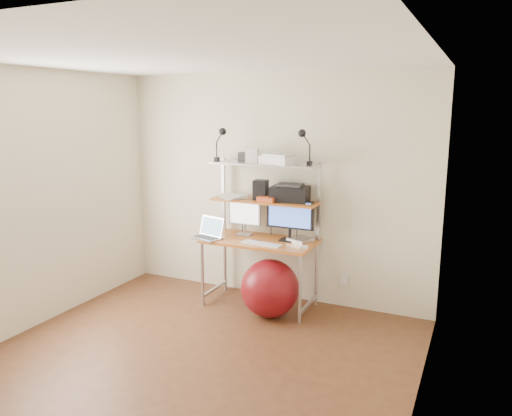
{
  "coord_description": "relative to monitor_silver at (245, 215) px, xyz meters",
  "views": [
    {
      "loc": [
        2.12,
        -3.26,
        2.12
      ],
      "look_at": [
        0.09,
        1.15,
        1.15
      ],
      "focal_mm": 35.0,
      "sensor_mm": 36.0,
      "label": 1
    }
  ],
  "objects": [
    {
      "name": "paper_stack",
      "position": [
        -0.14,
        -0.01,
        0.2
      ],
      "size": [
        0.39,
        0.41,
        0.02
      ],
      "color": "white",
      "rests_on": "mid_shelf"
    },
    {
      "name": "wall_outlet",
      "position": [
        1.09,
        0.21,
        -0.66
      ],
      "size": [
        0.08,
        0.01,
        0.12
      ],
      "primitive_type": "cube",
      "color": "white",
      "rests_on": "room"
    },
    {
      "name": "phone",
      "position": [
        0.24,
        -0.27,
        -0.22
      ],
      "size": [
        0.08,
        0.15,
        0.01
      ],
      "primitive_type": "cube",
      "rotation": [
        0.0,
        0.0,
        -0.0
      ],
      "color": "black",
      "rests_on": "desktop"
    },
    {
      "name": "clip_lamp_right",
      "position": [
        0.69,
        -0.05,
        0.85
      ],
      "size": [
        0.14,
        0.08,
        0.36
      ],
      "color": "black",
      "rests_on": "top_shelf"
    },
    {
      "name": "room",
      "position": [
        0.24,
        -1.58,
        0.29
      ],
      "size": [
        3.6,
        3.6,
        3.6
      ],
      "color": "brown",
      "rests_on": "ground"
    },
    {
      "name": "mouse",
      "position": [
        0.78,
        -0.25,
        -0.21
      ],
      "size": [
        0.09,
        0.07,
        0.02
      ],
      "primitive_type": "cube",
      "rotation": [
        0.0,
        0.0,
        0.34
      ],
      "color": "white",
      "rests_on": "desktop"
    },
    {
      "name": "box_grey",
      "position": [
        -0.04,
        0.05,
        0.64
      ],
      "size": [
        0.12,
        0.12,
        0.1
      ],
      "primitive_type": "cube",
      "rotation": [
        0.0,
        0.0,
        0.22
      ],
      "color": "#323234",
      "rests_on": "top_shelf"
    },
    {
      "name": "mac_mini",
      "position": [
        0.67,
        -0.02,
        -0.2
      ],
      "size": [
        0.28,
        0.28,
        0.04
      ],
      "primitive_type": "cube",
      "rotation": [
        0.0,
        0.0,
        -0.34
      ],
      "color": "#B8B7BC",
      "rests_on": "desktop"
    },
    {
      "name": "monitor_silver",
      "position": [
        0.0,
        0.0,
        0.0
      ],
      "size": [
        0.38,
        0.14,
        0.42
      ],
      "rotation": [
        0.0,
        0.0,
        0.03
      ],
      "color": "#ADACB1",
      "rests_on": "desktop"
    },
    {
      "name": "monitor_black",
      "position": [
        0.54,
        -0.03,
        0.04
      ],
      "size": [
        0.52,
        0.15,
        0.52
      ],
      "rotation": [
        0.0,
        0.0,
        0.0
      ],
      "color": "black",
      "rests_on": "desktop"
    },
    {
      "name": "nas_cube",
      "position": [
        0.19,
        0.0,
        0.29
      ],
      "size": [
        0.16,
        0.16,
        0.21
      ],
      "primitive_type": "cube",
      "rotation": [
        0.0,
        0.0,
        0.14
      ],
      "color": "black",
      "rests_on": "mid_shelf"
    },
    {
      "name": "clip_lamp_left",
      "position": [
        -0.23,
        -0.08,
        0.85
      ],
      "size": [
        0.14,
        0.08,
        0.36
      ],
      "color": "black",
      "rests_on": "top_shelf"
    },
    {
      "name": "scanner",
      "position": [
        0.41,
        -0.03,
        0.63
      ],
      "size": [
        0.42,
        0.34,
        0.1
      ],
      "rotation": [
        0.0,
        0.0,
        -0.33
      ],
      "color": "white",
      "rests_on": "top_shelf"
    },
    {
      "name": "exercise_ball",
      "position": [
        0.46,
        -0.36,
        -0.66
      ],
      "size": [
        0.6,
        0.6,
        0.6
      ],
      "primitive_type": "sphere",
      "color": "maroon",
      "rests_on": "floor"
    },
    {
      "name": "laptop",
      "position": [
        -0.29,
        -0.29,
        -0.17
      ],
      "size": [
        0.38,
        0.33,
        0.28
      ],
      "rotation": [
        0.0,
        0.0,
        -0.27
      ],
      "color": "#B8B7BC",
      "rests_on": "desktop"
    },
    {
      "name": "red_box",
      "position": [
        0.31,
        -0.09,
        0.22
      ],
      "size": [
        0.2,
        0.15,
        0.05
      ],
      "primitive_type": "cube",
      "rotation": [
        0.0,
        0.0,
        -0.1
      ],
      "color": "#AF411C",
      "rests_on": "mid_shelf"
    },
    {
      "name": "box_white",
      "position": [
        0.11,
        -0.03,
        0.66
      ],
      "size": [
        0.15,
        0.13,
        0.15
      ],
      "primitive_type": "cube",
      "rotation": [
        0.0,
        0.0,
        0.17
      ],
      "color": "white",
      "rests_on": "top_shelf"
    },
    {
      "name": "computer_desk",
      "position": [
        0.24,
        -0.07,
        -0.01
      ],
      "size": [
        1.2,
        0.6,
        1.57
      ],
      "color": "#C26325",
      "rests_on": "ground"
    },
    {
      "name": "printer",
      "position": [
        0.52,
        0.04,
        0.28
      ],
      "size": [
        0.42,
        0.31,
        0.19
      ],
      "rotation": [
        0.0,
        0.0,
        0.11
      ],
      "color": "black",
      "rests_on": "mid_shelf"
    },
    {
      "name": "keyboard",
      "position": [
        0.33,
        -0.3,
        -0.22
      ],
      "size": [
        0.45,
        0.17,
        0.01
      ],
      "primitive_type": "cube",
      "rotation": [
        0.0,
        0.0,
        -0.11
      ],
      "color": "white",
      "rests_on": "desktop"
    }
  ]
}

